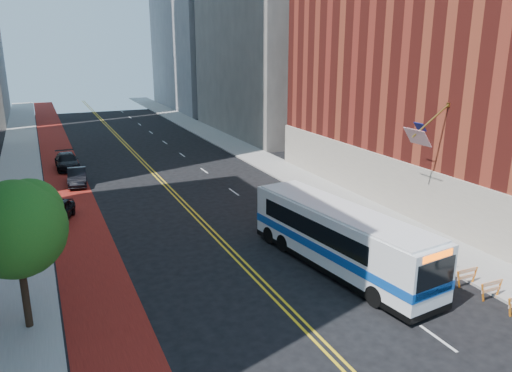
{
  "coord_description": "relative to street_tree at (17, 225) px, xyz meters",
  "views": [
    {
      "loc": [
        -10.06,
        -16.03,
        12.3
      ],
      "look_at": [
        0.64,
        8.0,
        4.71
      ],
      "focal_mm": 35.0,
      "sensor_mm": 36.0,
      "label": 1
    }
  ],
  "objects": [
    {
      "name": "center_line_outer",
      "position": [
        11.42,
        23.96,
        -4.91
      ],
      "size": [
        0.14,
        140.0,
        0.01
      ],
      "primitive_type": "cube",
      "color": "gold",
      "rests_on": "ground"
    },
    {
      "name": "street_tree",
      "position": [
        0.0,
        0.0,
        0.0
      ],
      "size": [
        4.2,
        4.2,
        6.7
      ],
      "color": "black",
      "rests_on": "sidewalk_left"
    },
    {
      "name": "sidewalk_right",
      "position": [
        23.24,
        23.96,
        -4.84
      ],
      "size": [
        4.0,
        140.0,
        0.15
      ],
      "primitive_type": "cube",
      "color": "gray",
      "rests_on": "ground"
    },
    {
      "name": "car_b",
      "position": [
        4.06,
        23.76,
        -4.17
      ],
      "size": [
        1.95,
        4.6,
        1.48
      ],
      "primitive_type": "imported",
      "rotation": [
        0.0,
        0.0,
        -0.09
      ],
      "color": "black",
      "rests_on": "ground"
    },
    {
      "name": "brick_building",
      "position": [
        33.18,
        5.96,
        6.05
      ],
      "size": [
        18.73,
        36.0,
        22.0
      ],
      "color": "maroon",
      "rests_on": "ground"
    },
    {
      "name": "construction_barriers",
      "position": [
        20.84,
        -2.62,
        -4.24
      ],
      "size": [
        1.42,
        10.91,
        1.0
      ],
      "color": "orange",
      "rests_on": "ground"
    },
    {
      "name": "car_a",
      "position": [
        1.94,
        14.35,
        -4.19
      ],
      "size": [
        2.92,
        4.55,
        1.44
      ],
      "primitive_type": "imported",
      "rotation": [
        0.0,
        0.0,
        -0.31
      ],
      "color": "black",
      "rests_on": "ground"
    },
    {
      "name": "bus_lane_paint",
      "position": [
        3.14,
        23.96,
        -4.91
      ],
      "size": [
        3.6,
        140.0,
        0.01
      ],
      "primitive_type": "cube",
      "color": "#62130E",
      "rests_on": "ground"
    },
    {
      "name": "sidewalk_left",
      "position": [
        -0.76,
        23.96,
        -4.84
      ],
      "size": [
        4.0,
        140.0,
        0.15
      ],
      "primitive_type": "cube",
      "color": "gray",
      "rests_on": "ground"
    },
    {
      "name": "transit_bus",
      "position": [
        15.92,
        -0.27,
        -3.05
      ],
      "size": [
        4.52,
        13.22,
        3.56
      ],
      "rotation": [
        0.0,
        0.0,
        0.13
      ],
      "color": "white",
      "rests_on": "ground"
    },
    {
      "name": "center_line_inner",
      "position": [
        11.06,
        23.96,
        -4.91
      ],
      "size": [
        0.14,
        140.0,
        0.01
      ],
      "primitive_type": "cube",
      "color": "gold",
      "rests_on": "ground"
    },
    {
      "name": "ground",
      "position": [
        11.24,
        -6.04,
        -4.91
      ],
      "size": [
        160.0,
        160.0,
        0.0
      ],
      "primitive_type": "plane",
      "color": "black",
      "rests_on": "ground"
    },
    {
      "name": "lane_dashes",
      "position": [
        16.04,
        31.96,
        -4.9
      ],
      "size": [
        0.14,
        98.2,
        0.01
      ],
      "color": "silver",
      "rests_on": "ground"
    },
    {
      "name": "car_c",
      "position": [
        3.67,
        30.43,
        -4.14
      ],
      "size": [
        2.22,
        5.32,
        1.54
      ],
      "primitive_type": "imported",
      "rotation": [
        0.0,
        0.0,
        0.01
      ],
      "color": "black",
      "rests_on": "ground"
    }
  ]
}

